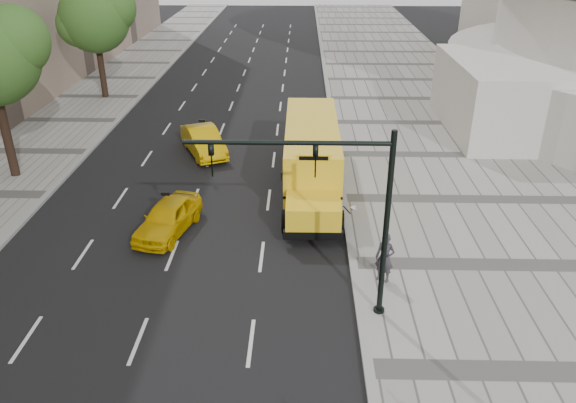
{
  "coord_description": "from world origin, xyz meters",
  "views": [
    {
      "loc": [
        3.97,
        -23.53,
        11.57
      ],
      "look_at": [
        3.5,
        -4.0,
        1.9
      ],
      "focal_mm": 35.0,
      "sensor_mm": 36.0,
      "label": 1
    }
  ],
  "objects_px": {
    "tree_c": "(95,17)",
    "taxi_near": "(168,217)",
    "school_bus": "(312,151)",
    "pedestrian": "(385,258)",
    "traffic_signal": "(341,203)",
    "taxi_far": "(204,141)"
  },
  "relations": [
    {
      "from": "taxi_near",
      "to": "pedestrian",
      "type": "bearing_deg",
      "value": -8.5
    },
    {
      "from": "school_bus",
      "to": "traffic_signal",
      "type": "xyz_separation_m",
      "value": [
        0.69,
        -10.37,
        2.33
      ]
    },
    {
      "from": "tree_c",
      "to": "taxi_near",
      "type": "distance_m",
      "value": 22.41
    },
    {
      "from": "school_bus",
      "to": "pedestrian",
      "type": "distance_m",
      "value": 8.93
    },
    {
      "from": "school_bus",
      "to": "traffic_signal",
      "type": "relative_size",
      "value": 1.81
    },
    {
      "from": "pedestrian",
      "to": "traffic_signal",
      "type": "relative_size",
      "value": 0.29
    },
    {
      "from": "tree_c",
      "to": "taxi_far",
      "type": "xyz_separation_m",
      "value": [
        8.96,
        -10.94,
        -5.04
      ]
    },
    {
      "from": "traffic_signal",
      "to": "taxi_far",
      "type": "bearing_deg",
      "value": 114.86
    },
    {
      "from": "school_bus",
      "to": "taxi_near",
      "type": "height_order",
      "value": "school_bus"
    },
    {
      "from": "pedestrian",
      "to": "traffic_signal",
      "type": "distance_m",
      "value": 3.94
    },
    {
      "from": "taxi_near",
      "to": "traffic_signal",
      "type": "height_order",
      "value": "traffic_signal"
    },
    {
      "from": "school_bus",
      "to": "taxi_far",
      "type": "xyz_separation_m",
      "value": [
        -5.94,
        3.95,
        -1.02
      ]
    },
    {
      "from": "tree_c",
      "to": "taxi_far",
      "type": "bearing_deg",
      "value": -50.68
    },
    {
      "from": "tree_c",
      "to": "traffic_signal",
      "type": "height_order",
      "value": "tree_c"
    },
    {
      "from": "tree_c",
      "to": "school_bus",
      "type": "height_order",
      "value": "tree_c"
    },
    {
      "from": "taxi_far",
      "to": "traffic_signal",
      "type": "relative_size",
      "value": 0.71
    },
    {
      "from": "tree_c",
      "to": "pedestrian",
      "type": "distance_m",
      "value": 29.57
    },
    {
      "from": "taxi_far",
      "to": "traffic_signal",
      "type": "bearing_deg",
      "value": -89.46
    },
    {
      "from": "taxi_near",
      "to": "taxi_far",
      "type": "relative_size",
      "value": 0.9
    },
    {
      "from": "traffic_signal",
      "to": "taxi_near",
      "type": "bearing_deg",
      "value": 141.31
    },
    {
      "from": "tree_c",
      "to": "taxi_near",
      "type": "height_order",
      "value": "tree_c"
    },
    {
      "from": "school_bus",
      "to": "tree_c",
      "type": "bearing_deg",
      "value": 135.02
    }
  ]
}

